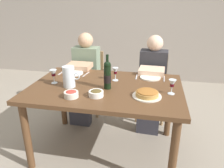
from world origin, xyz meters
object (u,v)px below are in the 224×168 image
object	(u,v)px
water_pitcher	(69,78)
chair_left	(90,78)
olive_bowl	(96,93)
dinner_plate_right_setting	(74,73)
dining_table	(106,95)
salad_bowl	(71,94)
chair_right	(152,82)
diner_right	(152,80)
wine_bottle	(107,75)
wine_glass_left_diner	(172,84)
wine_glass_right_diner	(115,72)
dinner_plate_left_setting	(150,77)
diner_left	(84,75)
wine_glass_centre	(53,74)
baked_tart	(147,94)

from	to	relation	value
water_pitcher	chair_left	bearing A→B (deg)	95.87
olive_bowl	dinner_plate_right_setting	world-z (taller)	olive_bowl
dining_table	salad_bowl	world-z (taller)	salad_bowl
dining_table	dinner_plate_right_setting	size ratio (longest dim) A/B	6.72
chair_right	diner_right	bearing A→B (deg)	90.47
dinner_plate_right_setting	salad_bowl	bearing A→B (deg)	-70.94
dining_table	wine_bottle	bearing A→B (deg)	-58.74
wine_bottle	dinner_plate_right_setting	distance (m)	0.61
water_pitcher	salad_bowl	world-z (taller)	water_pitcher
wine_glass_left_diner	wine_glass_right_diner	xyz separation A→B (m)	(-0.57, 0.24, 0.00)
water_pitcher	dinner_plate_left_setting	bearing A→B (deg)	27.96
salad_bowl	chair_left	size ratio (longest dim) A/B	0.15
olive_bowl	dining_table	bearing A→B (deg)	83.17
wine_glass_left_diner	diner_left	xyz separation A→B (m)	(-1.08, 0.74, -0.24)
wine_glass_left_diner	wine_glass_centre	distance (m)	1.17
wine_glass_right_diner	wine_bottle	bearing A→B (deg)	-98.38
water_pitcher	wine_glass_centre	bearing A→B (deg)	162.62
baked_tart	dinner_plate_left_setting	size ratio (longest dim) A/B	1.16
baked_tart	wine_glass_left_diner	xyz separation A→B (m)	(0.22, 0.10, 0.07)
water_pitcher	salad_bowl	xyz separation A→B (m)	(0.11, -0.23, -0.06)
dining_table	diner_left	world-z (taller)	diner_left
salad_bowl	diner_right	bearing A→B (deg)	54.65
wine_glass_centre	wine_bottle	bearing A→B (deg)	-3.18
salad_bowl	dinner_plate_right_setting	xyz separation A→B (m)	(-0.21, 0.62, -0.03)
olive_bowl	wine_glass_centre	bearing A→B (deg)	155.83
olive_bowl	wine_glass_centre	distance (m)	0.56
dinner_plate_right_setting	wine_glass_centre	bearing A→B (deg)	-104.87
salad_bowl	wine_glass_left_diner	bearing A→B (deg)	15.95
wine_glass_right_diner	chair_left	bearing A→B (deg)	125.10
dining_table	salad_bowl	bearing A→B (deg)	-127.83
dinner_plate_left_setting	wine_bottle	bearing A→B (deg)	-136.00
wine_bottle	wine_glass_left_diner	xyz separation A→B (m)	(0.60, -0.01, -0.04)
dining_table	water_pitcher	xyz separation A→B (m)	(-0.35, -0.08, 0.18)
dining_table	salad_bowl	distance (m)	0.41
wine_bottle	wine_glass_centre	bearing A→B (deg)	176.82
wine_glass_right_diner	diner_right	distance (m)	0.65
water_pitcher	wine_glass_right_diner	xyz separation A→B (m)	(0.41, 0.26, 0.01)
dining_table	diner_left	size ratio (longest dim) A/B	1.29
wine_glass_left_diner	olive_bowl	bearing A→B (deg)	-164.19
wine_glass_right_diner	diner_left	distance (m)	0.75
wine_glass_right_diner	baked_tart	bearing A→B (deg)	-44.71
diner_right	chair_left	bearing A→B (deg)	-13.33
chair_right	diner_left	bearing A→B (deg)	16.10
wine_glass_right_diner	wine_glass_centre	world-z (taller)	wine_glass_centre
wine_glass_centre	chair_right	size ratio (longest dim) A/B	0.17
baked_tart	olive_bowl	xyz separation A→B (m)	(-0.44, -0.08, 0.00)
baked_tart	chair_left	bearing A→B (deg)	128.72
wine_bottle	dinner_plate_left_setting	distance (m)	0.57
olive_bowl	wine_glass_right_diner	distance (m)	0.44
wine_glass_right_diner	chair_right	bearing A→B (deg)	61.24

